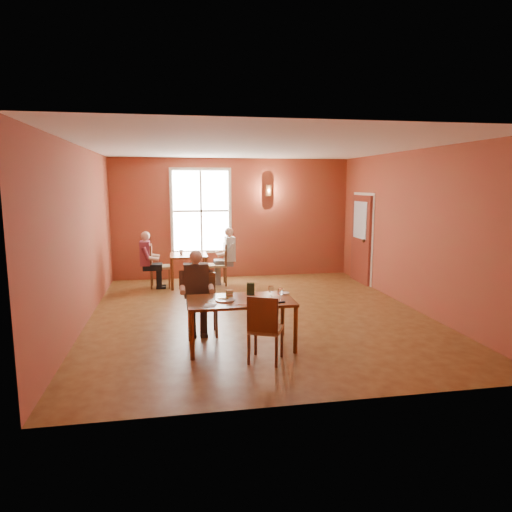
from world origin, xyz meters
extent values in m
cube|color=brown|center=(0.00, 0.00, 0.00)|extent=(6.00, 7.00, 0.01)
cube|color=brown|center=(0.00, 3.50, 1.50)|extent=(6.00, 0.04, 3.00)
cube|color=brown|center=(0.00, -3.50, 1.50)|extent=(6.00, 0.04, 3.00)
cube|color=brown|center=(-3.00, 0.00, 1.50)|extent=(0.04, 7.00, 3.00)
cube|color=brown|center=(3.00, 0.00, 1.50)|extent=(0.04, 7.00, 3.00)
cube|color=white|center=(0.00, 0.00, 3.00)|extent=(6.00, 7.00, 0.04)
cube|color=white|center=(-0.80, 3.45, 1.70)|extent=(1.36, 0.10, 1.96)
cube|color=maroon|center=(2.94, 2.30, 1.05)|extent=(0.12, 1.04, 2.10)
cylinder|color=brown|center=(0.90, 3.40, 2.20)|extent=(0.16, 0.16, 0.28)
cylinder|color=white|center=(-0.79, -1.64, 0.73)|extent=(0.36, 0.36, 0.04)
cube|color=tan|center=(-0.71, -1.52, 0.77)|extent=(0.10, 0.10, 0.10)
cube|color=#213825|center=(-0.37, -1.40, 0.81)|extent=(0.12, 0.08, 0.19)
cube|color=silver|center=(-0.58, -1.91, 0.72)|extent=(0.18, 0.07, 0.00)
cube|color=white|center=(-1.02, -1.88, 0.72)|extent=(0.20, 0.20, 0.01)
cylinder|color=white|center=(0.14, -1.38, 0.72)|extent=(0.20, 0.20, 0.01)
cube|color=black|center=(-0.03, -1.90, 0.72)|extent=(0.13, 0.06, 0.02)
imported|color=white|center=(-1.02, 2.50, 0.79)|extent=(0.15, 0.15, 0.09)
imported|color=white|center=(-1.32, 2.74, 0.79)|extent=(0.11, 0.11, 0.09)
camera|label=1|loc=(-1.48, -7.97, 2.37)|focal=32.00mm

